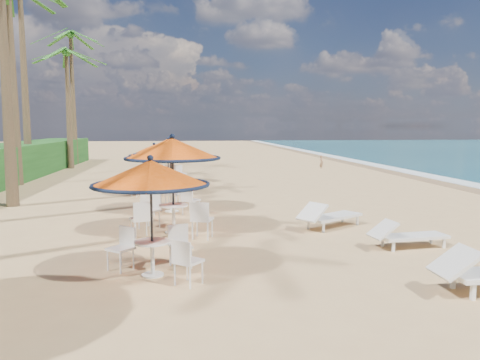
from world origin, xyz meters
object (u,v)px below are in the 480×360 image
object	(u,v)px
station_1	(171,161)
station_4	(169,149)
station_0	(153,188)
station_2	(171,156)
lounger_far	(328,216)
station_3	(153,157)
lounger_mid	(406,235)

from	to	relation	value
station_1	station_4	bearing A→B (deg)	91.98
station_0	station_1	distance (m)	3.48
station_0	station_4	xyz separation A→B (m)	(-0.12, 14.54, -0.01)
station_2	lounger_far	distance (m)	5.48
station_1	station_3	xyz separation A→B (m)	(-0.88, 6.97, -0.34)
station_3	lounger_far	xyz separation A→B (m)	(5.12, -6.87, -1.21)
station_3	station_4	distance (m)	4.14
station_1	lounger_mid	bearing A→B (deg)	-21.94
station_1	station_2	size ratio (longest dim) A/B	1.04
station_2	lounger_far	world-z (taller)	station_2
station_1	lounger_far	bearing A→B (deg)	1.27
station_1	station_4	xyz separation A→B (m)	(-0.38, 11.08, -0.25)
station_1	station_2	distance (m)	3.12
station_0	station_4	distance (m)	14.54
lounger_mid	lounger_far	world-z (taller)	lounger_far
station_2	station_4	bearing A→B (deg)	92.12
station_4	lounger_mid	world-z (taller)	station_4
station_4	lounger_mid	distance (m)	14.49
station_3	lounger_far	bearing A→B (deg)	-53.32
station_4	station_0	bearing A→B (deg)	-89.52
lounger_mid	lounger_far	bearing A→B (deg)	109.82
station_4	lounger_mid	bearing A→B (deg)	-66.55
station_0	lounger_far	size ratio (longest dim) A/B	1.08
station_4	lounger_far	xyz separation A→B (m)	(4.62, -10.98, -1.30)
station_2	lounger_far	xyz separation A→B (m)	(4.33, -3.02, -1.47)
station_0	station_1	xyz separation A→B (m)	(0.26, 3.46, 0.24)
station_1	lounger_mid	size ratio (longest dim) A/B	1.37
lounger_mid	lounger_far	distance (m)	2.51
lounger_mid	station_3	bearing A→B (deg)	117.80
station_0	lounger_far	distance (m)	5.88
station_0	station_3	size ratio (longest dim) A/B	1.06
station_1	lounger_far	size ratio (longest dim) A/B	1.23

